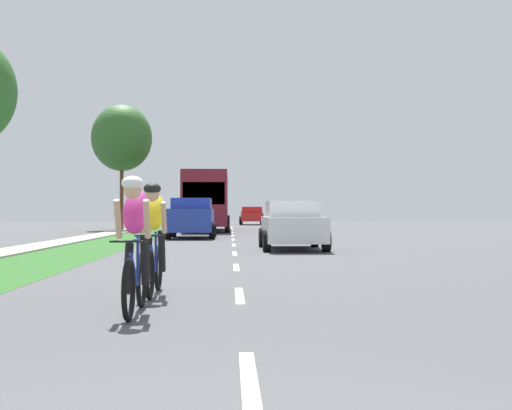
# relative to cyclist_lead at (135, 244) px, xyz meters

# --- Properties ---
(ground_plane) EXTENTS (120.00, 120.00, 0.00)m
(ground_plane) POSITION_rel_cyclist_lead_xyz_m (1.22, 14.01, -0.81)
(ground_plane) COLOR #4C4C4F
(grass_verge) EXTENTS (2.49, 70.00, 0.01)m
(grass_verge) POSITION_rel_cyclist_lead_xyz_m (-3.43, 14.01, -0.81)
(grass_verge) COLOR #2D6026
(grass_verge) RESTS_ON ground_plane
(sidewalk_concrete) EXTENTS (1.34, 70.00, 0.10)m
(sidewalk_concrete) POSITION_rel_cyclist_lead_xyz_m (-5.34, 14.01, -0.81)
(sidewalk_concrete) COLOR #9E998E
(sidewalk_concrete) RESTS_ON ground_plane
(lane_markings_center) EXTENTS (0.12, 53.13, 0.01)m
(lane_markings_center) POSITION_rel_cyclist_lead_xyz_m (1.22, 18.01, -0.81)
(lane_markings_center) COLOR white
(lane_markings_center) RESTS_ON ground_plane
(cyclist_lead) EXTENTS (0.42, 1.72, 1.58)m
(cyclist_lead) POSITION_rel_cyclist_lead_xyz_m (0.00, 0.00, 0.00)
(cyclist_lead) COLOR black
(cyclist_lead) RESTS_ON ground_plane
(cyclist_trailing) EXTENTS (0.42, 1.72, 1.58)m
(cyclist_trailing) POSITION_rel_cyclist_lead_xyz_m (0.02, 1.73, 0.00)
(cyclist_trailing) COLOR black
(cyclist_trailing) RESTS_ON ground_plane
(sedan_white) EXTENTS (1.98, 4.30, 1.52)m
(sedan_white) POSITION_rel_cyclist_lead_xyz_m (3.05, 13.03, -0.04)
(sedan_white) COLOR silver
(sedan_white) RESTS_ON ground_plane
(suv_blue) EXTENTS (2.15, 4.70, 1.79)m
(suv_blue) POSITION_rel_cyclist_lead_xyz_m (-0.63, 22.15, 0.14)
(suv_blue) COLOR #23389E
(suv_blue) RESTS_ON ground_plane
(bus_maroon) EXTENTS (2.78, 11.60, 3.48)m
(bus_maroon) POSITION_rel_cyclist_lead_xyz_m (-0.31, 33.21, 1.17)
(bus_maroon) COLOR maroon
(bus_maroon) RESTS_ON ground_plane
(pickup_red) EXTENTS (2.22, 5.10, 1.64)m
(pickup_red) POSITION_rel_cyclist_lead_xyz_m (3.07, 52.53, 0.02)
(pickup_red) COLOR red
(pickup_red) RESTS_ON ground_plane
(street_tree_far) EXTENTS (3.92, 3.92, 8.16)m
(street_tree_far) POSITION_rel_cyclist_lead_xyz_m (-5.96, 35.35, 5.17)
(street_tree_far) COLOR brown
(street_tree_far) RESTS_ON ground_plane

